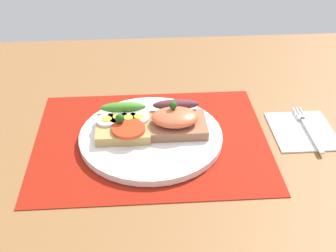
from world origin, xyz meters
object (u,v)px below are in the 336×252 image
napkin (302,130)px  plate (151,136)px  sandwich_salmon (176,119)px  fork (307,127)px  sandwich_egg_tomato (124,124)px

napkin → plate: bearing=-178.1°
plate → napkin: size_ratio=2.04×
sandwich_salmon → fork: bearing=-0.6°
plate → sandwich_egg_tomato: (-4.71, 1.30, 2.01)cm
sandwich_egg_tomato → sandwich_salmon: size_ratio=1.00×
sandwich_egg_tomato → napkin: bearing=-0.7°
napkin → fork: (0.88, 0.18, 0.46)cm
sandwich_salmon → napkin: size_ratio=0.81×
plate → sandwich_salmon: 5.38cm
sandwich_egg_tomato → fork: size_ratio=0.70×
sandwich_salmon → fork: 24.04cm
sandwich_egg_tomato → sandwich_salmon: bearing=0.3°
sandwich_egg_tomato → fork: bearing=-0.4°
plate → sandwich_salmon: size_ratio=2.51×
sandwich_egg_tomato → fork: (33.16, -0.22, -2.14)cm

